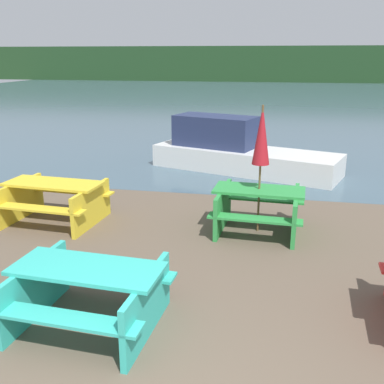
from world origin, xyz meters
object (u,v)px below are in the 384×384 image
Objects in this scene: picnic_table_teal at (89,290)px; picnic_table_green at (258,206)px; umbrella_crimson at (262,136)px; boat at (236,151)px; picnic_table_yellow at (55,198)px.

picnic_table_teal is 3.70m from picnic_table_green.
picnic_table_green is at bearing 0.00° from umbrella_crimson.
picnic_table_teal is at bearing -78.04° from boat.
picnic_table_teal is 0.95× the size of picnic_table_yellow.
picnic_table_yellow reaches higher than picnic_table_teal.
picnic_table_teal is 0.34× the size of boat.
picnic_table_green reaches higher than picnic_table_teal.
picnic_table_yellow is 3.90m from umbrella_crimson.
picnic_table_green is at bearing 4.09° from picnic_table_yellow.
umbrella_crimson is at bearing 4.09° from picnic_table_yellow.
boat is at bearing 83.32° from picnic_table_teal.
picnic_table_yellow is 1.15× the size of picnic_table_green.
picnic_table_yellow is at bearing -175.91° from umbrella_crimson.
picnic_table_teal is at bearing -117.70° from umbrella_crimson.
umbrella_crimson is (3.69, 0.26, 1.22)m from picnic_table_yellow.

